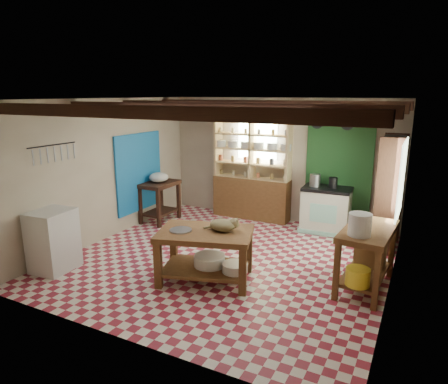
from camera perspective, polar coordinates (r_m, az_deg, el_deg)
The scene contains 30 objects.
floor at distance 6.73m, azimuth 0.35°, elevation -9.68°, with size 5.00×5.00×0.02m, color maroon.
ceiling at distance 6.17m, azimuth 0.39°, elevation 13.13°, with size 5.00×5.00×0.02m, color #4C4D52.
wall_back at distance 8.59m, azimuth 7.90°, elevation 4.51°, with size 5.00×0.04×2.60m, color #B9AA94.
wall_front at distance 4.32m, azimuth -14.75°, elevation -5.27°, with size 5.00×0.04×2.60m, color #B9AA94.
wall_left at distance 7.75m, azimuth -16.42°, elevation 3.05°, with size 0.04×5.00×2.60m, color #B9AA94.
wall_right at distance 5.69m, azimuth 23.50°, elevation -1.35°, with size 0.04×5.00×2.60m, color #B9AA94.
ceiling_beams at distance 6.17m, azimuth 0.39°, elevation 12.02°, with size 5.00×3.80×0.15m, color #361D13.
blue_wall_patch at distance 8.43m, azimuth -12.00°, elevation 2.78°, with size 0.04×1.40×1.60m, color #1665AB.
green_wall_patch at distance 8.25m, azimuth 16.05°, elevation 3.36°, with size 1.30×0.04×2.30m, color #1D481F.
window_back at distance 8.69m, azimuth 4.81°, elevation 7.37°, with size 0.90×0.02×0.80m, color #B4C9B2.
window_right at distance 6.64m, azimuth 24.03°, elevation 1.55°, with size 0.02×1.30×1.20m, color #B4C9B2.
utensil_rail at distance 6.82m, azimuth -23.22°, elevation 5.17°, with size 0.06×0.90×0.28m, color black.
pot_rack at distance 7.73m, azimuth 15.89°, elevation 9.66°, with size 0.86×0.12×0.36m, color black.
shelving_unit at distance 8.64m, azimuth 3.99°, elevation 3.32°, with size 1.70×0.34×2.20m, color #D5B27A.
tall_rack at distance 7.52m, azimuth 22.60°, elevation -0.11°, with size 0.40×0.86×2.00m, color #361D13.
work_table at distance 5.92m, azimuth -2.67°, elevation -9.04°, with size 1.33×0.89×0.76m, color brown.
stove at distance 8.15m, azimuth 14.37°, elevation -2.44°, with size 0.92×0.62×0.90m, color beige.
prep_table at distance 8.65m, azimuth -9.15°, elevation -1.38°, with size 0.58×0.85×0.86m, color #361D13.
white_cabinet at distance 6.74m, azimuth -23.22°, elevation -6.38°, with size 0.53×0.64×0.95m, color silver.
right_counter at distance 5.99m, azimuth 19.63°, elevation -8.93°, with size 0.62×1.23×0.88m, color brown.
cat at distance 5.75m, azimuth -0.17°, elevation -4.75°, with size 0.39×0.30×0.18m, color #928255.
steel_tray at distance 5.81m, azimuth -6.20°, elevation -5.44°, with size 0.32×0.32×0.02m, color #98999F.
basin_large at distance 5.99m, azimuth -2.08°, elevation -9.75°, with size 0.46×0.46×0.16m, color silver.
basin_small at distance 5.80m, azimuth 1.55°, elevation -10.75°, with size 0.37×0.37×0.13m, color silver.
kettle_left at distance 8.05m, azimuth 12.87°, elevation 1.66°, with size 0.21×0.21×0.24m, color #98999F.
kettle_right at distance 8.00m, azimuth 15.31°, elevation 1.29°, with size 0.17×0.17×0.21m, color black.
enamel_bowl at distance 8.52m, azimuth -9.29°, elevation 2.08°, with size 0.41×0.41×0.20m, color silver.
white_bucket at distance 5.47m, azimuth 18.84°, elevation -4.43°, with size 0.29×0.29×0.29m, color silver.
wicker_basket at distance 6.29m, azimuth 20.17°, elevation -8.54°, with size 0.40×0.32×0.28m, color olive.
yellow_tub at distance 5.62m, azimuth 18.56°, elevation -11.40°, with size 0.32×0.32×0.23m, color yellow.
Camera 1 is at (2.76, -5.51, 2.69)m, focal length 32.00 mm.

